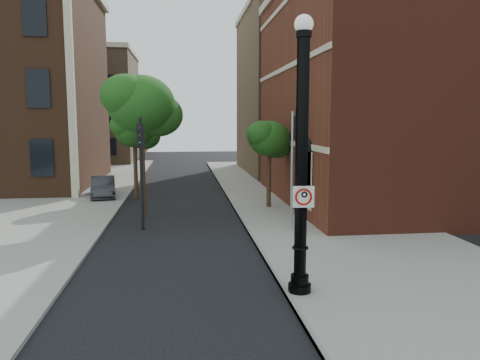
{
  "coord_description": "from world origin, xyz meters",
  "views": [
    {
      "loc": [
        -0.66,
        -11.5,
        4.66
      ],
      "look_at": [
        1.01,
        2.0,
        2.93
      ],
      "focal_mm": 35.0,
      "sensor_mm": 36.0,
      "label": 1
    }
  ],
  "objects": [
    {
      "name": "street_tree_a",
      "position": [
        -2.5,
        11.19,
        5.37
      ],
      "size": [
        3.77,
        3.41,
        6.8
      ],
      "color": "black",
      "rests_on": "ground"
    },
    {
      "name": "utility_pole",
      "position": [
        3.85,
        7.39,
        2.53
      ],
      "size": [
        0.1,
        0.1,
        5.05
      ],
      "primitive_type": "cylinder",
      "color": "#999999",
      "rests_on": "ground"
    },
    {
      "name": "bg_building_red",
      "position": [
        -12.0,
        58.0,
        5.0
      ],
      "size": [
        12.0,
        12.0,
        10.0
      ],
      "primitive_type": "cube",
      "color": "maroon",
      "rests_on": "ground"
    },
    {
      "name": "sidewalk_right",
      "position": [
        6.0,
        10.0,
        0.06
      ],
      "size": [
        8.0,
        60.0,
        0.12
      ],
      "primitive_type": "cube",
      "color": "gray",
      "rests_on": "ground"
    },
    {
      "name": "curb_edge",
      "position": [
        2.05,
        10.0,
        0.07
      ],
      "size": [
        0.1,
        60.0,
        0.14
      ],
      "primitive_type": "cube",
      "color": "gray",
      "rests_on": "ground"
    },
    {
      "name": "traffic_signal_right",
      "position": [
        4.8,
        10.41,
        3.51
      ],
      "size": [
        0.35,
        0.44,
        5.21
      ],
      "rotation": [
        0.0,
        0.0,
        0.1
      ],
      "color": "black",
      "rests_on": "ground"
    },
    {
      "name": "sidewalk_left",
      "position": [
        -9.0,
        18.0,
        0.06
      ],
      "size": [
        10.0,
        50.0,
        0.12
      ],
      "primitive_type": "cube",
      "color": "gray",
      "rests_on": "ground"
    },
    {
      "name": "no_parking_sign",
      "position": [
        2.42,
        0.06,
        2.72
      ],
      "size": [
        0.56,
        0.09,
        0.56
      ],
      "rotation": [
        0.0,
        0.0,
        -0.08
      ],
      "color": "white",
      "rests_on": "ground"
    },
    {
      "name": "street_tree_c",
      "position": [
        3.9,
        12.69,
        3.68
      ],
      "size": [
        2.59,
        2.34,
        4.67
      ],
      "color": "black",
      "rests_on": "ground"
    },
    {
      "name": "parked_car",
      "position": [
        -5.46,
        17.34,
        0.65
      ],
      "size": [
        1.98,
        4.13,
        1.31
      ],
      "primitive_type": "imported",
      "rotation": [
        0.0,
        0.0,
        0.16
      ],
      "color": "#2D2D32",
      "rests_on": "ground"
    },
    {
      "name": "lamppost",
      "position": [
        2.4,
        0.25,
        3.37
      ],
      "size": [
        0.62,
        0.62,
        7.29
      ],
      "color": "black",
      "rests_on": "ground"
    },
    {
      "name": "traffic_signal_left",
      "position": [
        -2.39,
        8.54,
        3.25
      ],
      "size": [
        0.36,
        0.42,
        4.82
      ],
      "rotation": [
        0.0,
        0.0,
        0.22
      ],
      "color": "black",
      "rests_on": "ground"
    },
    {
      "name": "bg_building_tan_a",
      "position": [
        -12.0,
        44.0,
        6.0
      ],
      "size": [
        12.0,
        12.0,
        12.0
      ],
      "primitive_type": "cube",
      "color": "brown",
      "rests_on": "ground"
    },
    {
      "name": "street_tree_b",
      "position": [
        -3.39,
        16.7,
        4.06
      ],
      "size": [
        2.86,
        2.58,
        5.15
      ],
      "color": "black",
      "rests_on": "ground"
    },
    {
      "name": "brick_wall_building",
      "position": [
        16.0,
        14.0,
        6.26
      ],
      "size": [
        22.3,
        16.3,
        12.5
      ],
      "color": "maroon",
      "rests_on": "ground"
    },
    {
      "name": "bg_building_tan_b",
      "position": [
        16.0,
        30.0,
        7.0
      ],
      "size": [
        22.0,
        14.0,
        14.0
      ],
      "primitive_type": "cube",
      "color": "brown",
      "rests_on": "ground"
    },
    {
      "name": "ground",
      "position": [
        0.0,
        0.0,
        0.0
      ],
      "size": [
        120.0,
        120.0,
        0.0
      ],
      "primitive_type": "plane",
      "color": "black",
      "rests_on": "ground"
    }
  ]
}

